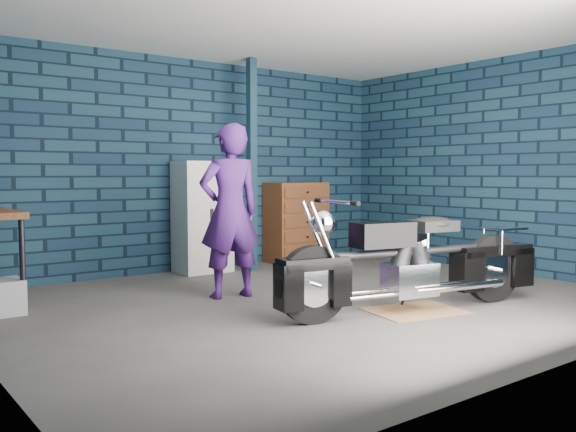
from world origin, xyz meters
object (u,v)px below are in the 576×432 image
at_px(person, 230,211).
at_px(locker, 203,217).
at_px(shop_stool, 422,251).
at_px(motorcycle, 415,255).
at_px(tool_chest, 297,222).

bearing_deg(person, locker, -100.20).
height_order(locker, shop_stool, locker).
bearing_deg(person, shop_stool, 179.05).
relative_size(motorcycle, locker, 1.67).
xyz_separation_m(locker, shop_stool, (1.83, -1.99, -0.37)).
bearing_deg(tool_chest, motorcycle, -108.98).
relative_size(locker, tool_chest, 1.25).
bearing_deg(tool_chest, shop_stool, -80.86).
bearing_deg(person, motorcycle, 132.45).
height_order(motorcycle, shop_stool, motorcycle).
relative_size(tool_chest, shop_stool, 1.68).
xyz_separation_m(locker, tool_chest, (1.51, 0.00, -0.14)).
xyz_separation_m(person, locker, (0.56, 1.55, -0.17)).
bearing_deg(shop_stool, tool_chest, 99.14).
bearing_deg(person, tool_chest, -133.58).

